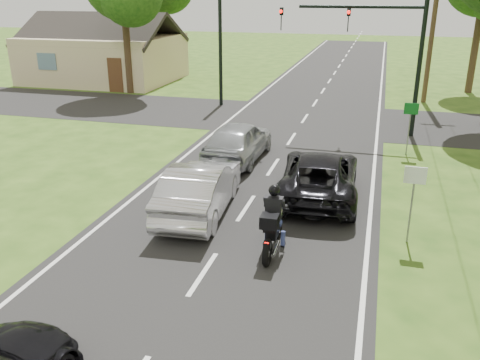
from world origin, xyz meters
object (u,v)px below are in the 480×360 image
motorcycle_rider (273,226)px  silver_suv (238,141)px  dark_suv (319,175)px  traffic_signal (378,42)px  sign_white (414,186)px  sign_green (410,116)px  utility_pole_far (435,13)px  silver_sedan (199,188)px

motorcycle_rider → silver_suv: 7.53m
dark_suv → silver_suv: 4.55m
traffic_signal → sign_white: 11.39m
silver_suv → sign_white: bearing=140.1°
sign_white → sign_green: same height
dark_suv → sign_green: (2.89, 5.40, 0.87)m
dark_suv → utility_pole_far: 17.50m
dark_suv → sign_green: 6.19m
dark_suv → silver_sedan: silver_sedan is taller
sign_green → sign_white: bearing=-91.4°
silver_suv → silver_sedan: bearing=94.3°
silver_sedan → sign_green: bearing=-133.8°
utility_pole_far → traffic_signal: bearing=-109.7°
dark_suv → utility_pole_far: size_ratio=0.52×
silver_sedan → utility_pole_far: bearing=-116.7°
silver_suv → utility_pole_far: utility_pole_far is taller
motorcycle_rider → sign_white: bearing=22.9°
dark_suv → traffic_signal: traffic_signal is taller
silver_suv → utility_pole_far: 16.15m
utility_pole_far → motorcycle_rider: bearing=-103.3°
traffic_signal → sign_green: bearing=-62.6°
silver_sedan → traffic_signal: size_ratio=0.73×
sign_green → silver_suv: bearing=-158.6°
silver_sedan → sign_green: 9.86m
traffic_signal → silver_sedan: bearing=-113.3°
utility_pole_far → sign_white: bearing=-94.5°
silver_suv → motorcycle_rider: bearing=113.9°
traffic_signal → utility_pole_far: utility_pole_far is taller
traffic_signal → sign_white: size_ratio=3.00×
motorcycle_rider → silver_sedan: size_ratio=0.46×
motorcycle_rider → traffic_signal: traffic_signal is taller
silver_suv → sign_white: sign_white is taller
traffic_signal → utility_pole_far: size_ratio=0.64×
silver_suv → traffic_signal: size_ratio=0.72×
motorcycle_rider → sign_green: (3.54, 9.48, 0.88)m
dark_suv → sign_white: 3.84m
motorcycle_rider → silver_sedan: bearing=144.0°
sign_white → sign_green: 8.00m
dark_suv → silver_sedan: size_ratio=1.11×
traffic_signal → silver_suv: bearing=-131.2°
utility_pole_far → sign_white: (-1.50, -19.02, -3.49)m
sign_green → silver_sedan: bearing=-128.8°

